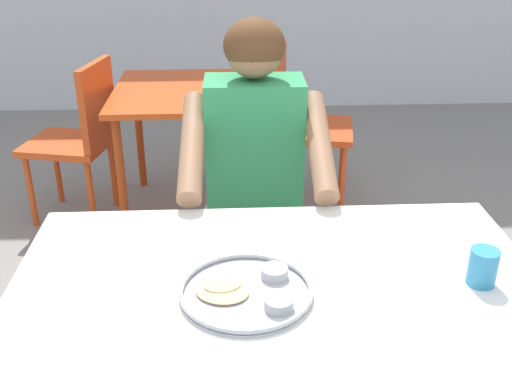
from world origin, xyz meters
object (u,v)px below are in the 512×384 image
Objects in this scene: drinking_cup at (483,266)px; table_background_red at (190,106)px; chair_foreground at (253,212)px; chair_red_left at (81,133)px; table_foreground at (280,319)px; diner_foreground at (255,172)px; chair_red_right at (299,117)px; thali_tray at (248,290)px.

drinking_cup reaches higher than table_background_red.
chair_foreground is 1.00m from table_background_red.
drinking_cup is 2.30m from chair_red_left.
table_foreground is 1.04× the size of diner_foreground.
chair_red_right is at bearing 6.11° from chair_red_left.
table_foreground is 0.50m from drinking_cup.
table_foreground is 14.15× the size of drinking_cup.
chair_red_right is (0.30, 1.23, -0.22)m from diner_foreground.
chair_red_left reaches higher than chair_foreground.
chair_foreground reaches higher than table_background_red.
chair_red_left is (-0.57, -0.06, -0.12)m from table_background_red.
drinking_cup is at bearing -67.10° from table_background_red.
diner_foreground reaches higher than chair_red_right.
drinking_cup reaches higher than table_foreground.
table_foreground is 0.75m from diner_foreground.
drinking_cup is 0.07× the size of diner_foreground.
chair_red_left is at bearing 113.55° from thali_tray.
drinking_cup is 2.05m from table_background_red.
chair_red_right reaches higher than drinking_cup.
table_foreground is 4.11× the size of thali_tray.
diner_foreground is at bearing 125.22° from drinking_cup.
diner_foreground is at bearing -90.79° from chair_foreground.
diner_foreground reaches higher than table_background_red.
chair_red_left is at bearing 127.74° from diner_foreground.
diner_foreground is (-0.51, 0.72, -0.06)m from drinking_cup.
table_background_red is (-0.23, 1.90, -0.15)m from thali_tray.
thali_tray is 3.45× the size of drinking_cup.
chair_foreground is 0.90× the size of chair_red_right.
thali_tray reaches higher than table_background_red.
table_foreground is at bearing -98.02° from chair_red_right.
diner_foreground is at bearing -52.26° from chair_red_left.
chair_red_right is (0.59, 0.07, -0.09)m from table_background_red.
chair_foreground is at bearing 86.57° from thali_tray.
chair_red_right is at bearing 73.71° from chair_foreground.
thali_tray is 0.37× the size of chair_red_left.
chair_foreground is at bearing 89.21° from diner_foreground.
chair_red_right reaches higher than chair_red_left.
chair_foreground is 0.64× the size of diner_foreground.
table_foreground is 2.06m from chair_red_left.
chair_red_right reaches higher than table_foreground.
thali_tray is at bearing -178.05° from drinking_cup.
table_background_red is at bearing 107.03° from chair_foreground.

